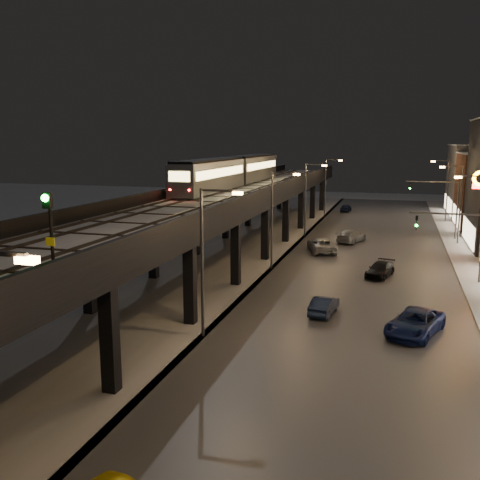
# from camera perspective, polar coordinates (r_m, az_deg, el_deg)

# --- Properties ---
(ground) EXTENTS (220.00, 220.00, 0.00)m
(ground) POSITION_cam_1_polar(r_m,az_deg,el_deg) (22.18, -14.83, -21.63)
(ground) COLOR silver
(road_surface) EXTENTS (17.00, 120.00, 0.06)m
(road_surface) POSITION_cam_1_polar(r_m,az_deg,el_deg) (52.24, 13.18, -2.66)
(road_surface) COLOR #46474D
(road_surface) RESTS_ON ground
(sidewalk_right) EXTENTS (4.00, 120.00, 0.14)m
(sidewalk_right) POSITION_cam_1_polar(r_m,az_deg,el_deg) (52.66, 24.11, -3.16)
(sidewalk_right) COLOR #9FA1A8
(sidewalk_right) RESTS_ON ground
(under_viaduct_pavement) EXTENTS (11.00, 120.00, 0.06)m
(under_viaduct_pavement) POSITION_cam_1_polar(r_m,az_deg,el_deg) (54.63, -1.10, -1.81)
(under_viaduct_pavement) COLOR #9FA1A8
(under_viaduct_pavement) RESTS_ON ground
(elevated_viaduct) EXTENTS (9.00, 100.00, 6.30)m
(elevated_viaduct) POSITION_cam_1_polar(r_m,az_deg,el_deg) (50.74, -2.20, 3.64)
(elevated_viaduct) COLOR black
(elevated_viaduct) RESTS_ON ground
(viaduct_trackbed) EXTENTS (8.40, 100.00, 0.32)m
(viaduct_trackbed) POSITION_cam_1_polar(r_m,az_deg,el_deg) (50.78, -2.17, 4.52)
(viaduct_trackbed) COLOR #B2B7C1
(viaduct_trackbed) RESTS_ON elevated_viaduct
(viaduct_parapet_streetside) EXTENTS (0.30, 100.00, 1.10)m
(viaduct_parapet_streetside) POSITION_cam_1_polar(r_m,az_deg,el_deg) (49.54, 2.64, 4.90)
(viaduct_parapet_streetside) COLOR black
(viaduct_parapet_streetside) RESTS_ON elevated_viaduct
(viaduct_parapet_far) EXTENTS (0.30, 100.00, 1.10)m
(viaduct_parapet_far) POSITION_cam_1_polar(r_m,az_deg,el_deg) (52.31, -6.69, 5.14)
(viaduct_parapet_far) COLOR black
(viaduct_parapet_far) RESTS_ON elevated_viaduct
(streetlight_left_1) EXTENTS (2.57, 0.28, 9.00)m
(streetlight_left_1) POSITION_cam_1_polar(r_m,az_deg,el_deg) (31.42, -3.61, -1.34)
(streetlight_left_1) COLOR #38383A
(streetlight_left_1) RESTS_ON ground
(streetlight_left_2) EXTENTS (2.57, 0.28, 9.00)m
(streetlight_left_2) POSITION_cam_1_polar(r_m,az_deg,el_deg) (48.48, 3.74, 2.85)
(streetlight_left_2) COLOR #38383A
(streetlight_left_2) RESTS_ON ground
(streetlight_right_2) EXTENTS (2.56, 0.28, 9.00)m
(streetlight_right_2) POSITION_cam_1_polar(r_m,az_deg,el_deg) (47.74, 24.25, 1.82)
(streetlight_right_2) COLOR #38383A
(streetlight_right_2) RESTS_ON ground
(streetlight_left_3) EXTENTS (2.57, 0.28, 9.00)m
(streetlight_left_3) POSITION_cam_1_polar(r_m,az_deg,el_deg) (66.03, 7.24, 4.82)
(streetlight_left_3) COLOR #38383A
(streetlight_left_3) RESTS_ON ground
(streetlight_right_3) EXTENTS (2.56, 0.28, 9.00)m
(streetlight_right_3) POSITION_cam_1_polar(r_m,az_deg,el_deg) (65.49, 22.25, 4.08)
(streetlight_right_3) COLOR #38383A
(streetlight_right_3) RESTS_ON ground
(streetlight_left_4) EXTENTS (2.57, 0.28, 9.00)m
(streetlight_left_4) POSITION_cam_1_polar(r_m,az_deg,el_deg) (83.78, 9.27, 5.96)
(streetlight_left_4) COLOR #38383A
(streetlight_left_4) RESTS_ON ground
(streetlight_right_4) EXTENTS (2.56, 0.28, 9.00)m
(streetlight_right_4) POSITION_cam_1_polar(r_m,az_deg,el_deg) (83.35, 21.09, 5.37)
(streetlight_right_4) COLOR #38383A
(streetlight_right_4) RESTS_ON ground
(traffic_light_rig_b) EXTENTS (6.10, 0.34, 7.00)m
(traffic_light_rig_b) POSITION_cam_1_polar(r_m,az_deg,el_deg) (68.46, 21.23, 3.77)
(traffic_light_rig_b) COLOR #38383A
(traffic_light_rig_b) RESTS_ON ground
(subway_train) EXTENTS (2.73, 33.03, 3.26)m
(subway_train) POSITION_cam_1_polar(r_m,az_deg,el_deg) (63.39, -0.64, 7.39)
(subway_train) COLOR gray
(subway_train) RESTS_ON viaduct_trackbed
(rail_signal) EXTENTS (0.37, 0.44, 3.20)m
(rail_signal) POSITION_cam_1_polar(r_m,az_deg,el_deg) (20.93, -19.71, 2.25)
(rail_signal) COLOR black
(rail_signal) RESTS_ON viaduct_trackbed
(car_near_white) EXTENTS (1.74, 3.84, 1.22)m
(car_near_white) POSITION_cam_1_polar(r_m,az_deg,el_deg) (37.12, 8.95, -6.97)
(car_near_white) COLOR #111B35
(car_near_white) RESTS_ON ground
(car_mid_silver) EXTENTS (4.13, 6.03, 1.53)m
(car_mid_silver) POSITION_cam_1_polar(r_m,az_deg,el_deg) (57.45, 8.70, -0.57)
(car_mid_silver) COLOR #999A9D
(car_mid_silver) RESTS_ON ground
(car_mid_dark) EXTENTS (3.53, 5.43, 1.46)m
(car_mid_dark) POSITION_cam_1_polar(r_m,az_deg,el_deg) (63.61, 11.79, 0.37)
(car_mid_dark) COLOR slate
(car_mid_dark) RESTS_ON ground
(car_far_white) EXTENTS (1.74, 3.79, 1.26)m
(car_far_white) POSITION_cam_1_polar(r_m,az_deg,el_deg) (91.22, 11.23, 3.35)
(car_far_white) COLOR black
(car_far_white) RESTS_ON ground
(car_onc_dark) EXTENTS (4.09, 5.84, 1.48)m
(car_onc_dark) POSITION_cam_1_polar(r_m,az_deg,el_deg) (34.58, 18.16, -8.47)
(car_onc_dark) COLOR #0E1748
(car_onc_dark) RESTS_ON ground
(car_onc_white) EXTENTS (2.72, 4.58, 1.24)m
(car_onc_white) POSITION_cam_1_polar(r_m,az_deg,el_deg) (48.09, 14.71, -3.14)
(car_onc_white) COLOR black
(car_onc_white) RESTS_ON ground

